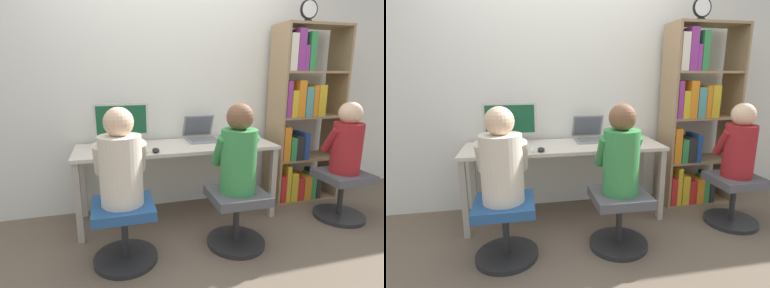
% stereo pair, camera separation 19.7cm
% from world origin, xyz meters
% --- Properties ---
extents(ground_plane, '(14.00, 14.00, 0.00)m').
position_xyz_m(ground_plane, '(0.00, 0.00, 0.00)').
color(ground_plane, brown).
extents(wall_back, '(10.00, 0.05, 2.60)m').
position_xyz_m(wall_back, '(0.00, 0.63, 1.30)').
color(wall_back, silver).
rests_on(wall_back, ground_plane).
extents(desk, '(1.81, 0.57, 0.70)m').
position_xyz_m(desk, '(0.00, 0.28, 0.63)').
color(desk, beige).
rests_on(desk, ground_plane).
extents(desktop_monitor, '(0.49, 0.16, 0.38)m').
position_xyz_m(desktop_monitor, '(-0.48, 0.43, 0.91)').
color(desktop_monitor, beige).
rests_on(desktop_monitor, desk).
extents(laptop, '(0.31, 0.35, 0.24)m').
position_xyz_m(laptop, '(0.28, 0.44, 0.75)').
color(laptop, gray).
rests_on(laptop, desk).
extents(keyboard, '(0.42, 0.15, 0.03)m').
position_xyz_m(keyboard, '(-0.50, 0.11, 0.72)').
color(keyboard, silver).
rests_on(keyboard, desk).
extents(computer_mouse_by_keyboard, '(0.06, 0.10, 0.04)m').
position_xyz_m(computer_mouse_by_keyboard, '(-0.23, 0.08, 0.72)').
color(computer_mouse_by_keyboard, black).
rests_on(computer_mouse_by_keyboard, desk).
extents(office_chair_left, '(0.46, 0.46, 0.45)m').
position_xyz_m(office_chair_left, '(-0.53, -0.31, 0.26)').
color(office_chair_left, '#262628').
rests_on(office_chair_left, ground_plane).
extents(office_chair_right, '(0.46, 0.46, 0.45)m').
position_xyz_m(office_chair_right, '(0.34, -0.32, 0.26)').
color(office_chair_right, '#262628').
rests_on(office_chair_right, ground_plane).
extents(person_at_monitor, '(0.36, 0.32, 0.68)m').
position_xyz_m(person_at_monitor, '(-0.53, -0.31, 0.75)').
color(person_at_monitor, beige).
rests_on(person_at_monitor, office_chair_left).
extents(person_at_laptop, '(0.34, 0.31, 0.68)m').
position_xyz_m(person_at_laptop, '(0.34, -0.32, 0.76)').
color(person_at_laptop, '#388C47').
rests_on(person_at_laptop, office_chair_right).
extents(bookshelf, '(0.73, 0.34, 1.82)m').
position_xyz_m(bookshelf, '(1.33, 0.36, 0.85)').
color(bookshelf, '#997A56').
rests_on(bookshelf, ground_plane).
extents(desk_clock, '(0.18, 0.03, 0.20)m').
position_xyz_m(desk_clock, '(1.28, 0.28, 1.93)').
color(desk_clock, black).
rests_on(desk_clock, bookshelf).
extents(office_chair_side, '(0.46, 0.46, 0.45)m').
position_xyz_m(office_chair_side, '(1.48, -0.15, 0.26)').
color(office_chair_side, '#262628').
rests_on(office_chair_side, ground_plane).
extents(person_near_shelf, '(0.32, 0.29, 0.65)m').
position_xyz_m(person_near_shelf, '(1.48, -0.15, 0.75)').
color(person_near_shelf, maroon).
rests_on(person_near_shelf, office_chair_side).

